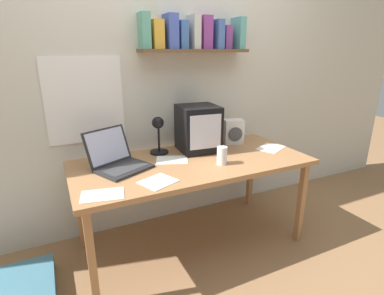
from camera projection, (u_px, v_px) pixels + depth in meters
name	position (u px, v px, depth m)	size (l,w,h in m)	color
ground_plane	(192.00, 242.00, 2.42)	(12.00, 12.00, 0.00)	#926A47
back_wall	(165.00, 72.00, 2.45)	(5.60, 0.24, 2.60)	silver
corner_desk	(192.00, 167.00, 2.22)	(1.71, 0.79, 0.71)	#A97549
crt_monitor	(198.00, 128.00, 2.37)	(0.33, 0.33, 0.36)	black
laptop	(117.00, 159.00, 2.05)	(0.45, 0.45, 0.26)	#232326
desk_lamp	(158.00, 132.00, 2.27)	(0.15, 0.17, 0.30)	black
juice_glass	(222.00, 156.00, 2.11)	(0.07, 0.07, 0.13)	white
space_heater	(233.00, 131.00, 2.58)	(0.19, 0.15, 0.21)	white
loose_paper_near_laptop	(158.00, 182.00, 1.84)	(0.26, 0.24, 0.00)	white
open_notebook	(271.00, 148.00, 2.47)	(0.29, 0.26, 0.00)	white
printed_handout	(172.00, 160.00, 2.20)	(0.28, 0.25, 0.00)	white
loose_paper_near_monitor	(103.00, 195.00, 1.67)	(0.26, 0.20, 0.00)	white
floor_cushion	(15.00, 292.00, 1.85)	(0.46, 0.46, 0.11)	teal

